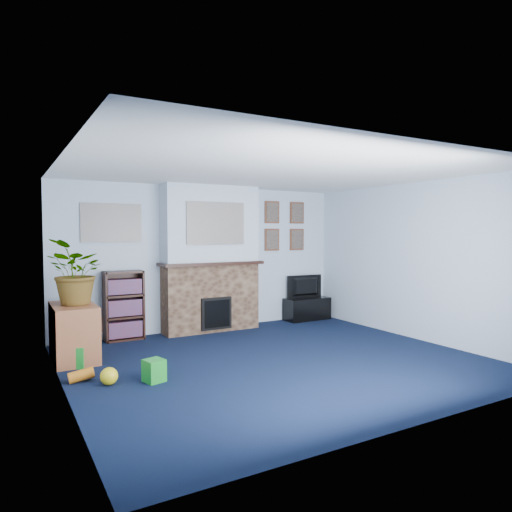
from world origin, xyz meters
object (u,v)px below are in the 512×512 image
tv_stand (307,308)px  sideboard (74,333)px  television (306,287)px  bookshelf (124,307)px

tv_stand → sideboard: (-4.19, -0.72, 0.12)m
tv_stand → television: bearing=90.0°
tv_stand → bookshelf: bookshelf is taller
tv_stand → television: 0.39m
bookshelf → sideboard: bookshelf is taller
television → bookshelf: (-3.37, 0.06, -0.12)m
television → sideboard: bearing=13.7°
television → bookshelf: 3.37m
tv_stand → bookshelf: bearing=178.7°
television → bookshelf: bookshelf is taller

